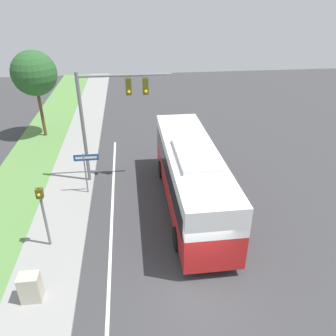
{
  "coord_description": "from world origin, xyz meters",
  "views": [
    {
      "loc": [
        -2.41,
        -9.03,
        10.35
      ],
      "look_at": [
        -0.43,
        6.73,
        1.88
      ],
      "focal_mm": 35.0,
      "sensor_mm": 36.0,
      "label": 1
    }
  ],
  "objects_px": {
    "utility_cabinet": "(30,287)",
    "street_sign": "(86,166)",
    "pedestrian_signal": "(43,208)",
    "signal_gantry": "(108,107)",
    "bus": "(191,174)"
  },
  "relations": [
    {
      "from": "pedestrian_signal",
      "to": "utility_cabinet",
      "type": "xyz_separation_m",
      "value": [
        -0.06,
        -3.08,
        -1.41
      ]
    },
    {
      "from": "bus",
      "to": "signal_gantry",
      "type": "xyz_separation_m",
      "value": [
        -4.21,
        3.38,
        2.7
      ]
    },
    {
      "from": "signal_gantry",
      "to": "street_sign",
      "type": "distance_m",
      "value": 3.53
    },
    {
      "from": "utility_cabinet",
      "to": "pedestrian_signal",
      "type": "bearing_deg",
      "value": 88.88
    },
    {
      "from": "signal_gantry",
      "to": "pedestrian_signal",
      "type": "relative_size",
      "value": 2.15
    },
    {
      "from": "utility_cabinet",
      "to": "street_sign",
      "type": "bearing_deg",
      "value": 78.92
    },
    {
      "from": "pedestrian_signal",
      "to": "utility_cabinet",
      "type": "height_order",
      "value": "pedestrian_signal"
    },
    {
      "from": "pedestrian_signal",
      "to": "street_sign",
      "type": "bearing_deg",
      "value": 72.27
    },
    {
      "from": "signal_gantry",
      "to": "pedestrian_signal",
      "type": "bearing_deg",
      "value": -115.56
    },
    {
      "from": "pedestrian_signal",
      "to": "street_sign",
      "type": "xyz_separation_m",
      "value": [
        1.4,
        4.38,
        -0.3
      ]
    },
    {
      "from": "signal_gantry",
      "to": "pedestrian_signal",
      "type": "height_order",
      "value": "signal_gantry"
    },
    {
      "from": "signal_gantry",
      "to": "street_sign",
      "type": "height_order",
      "value": "signal_gantry"
    },
    {
      "from": "pedestrian_signal",
      "to": "street_sign",
      "type": "height_order",
      "value": "pedestrian_signal"
    },
    {
      "from": "street_sign",
      "to": "bus",
      "type": "bearing_deg",
      "value": -18.8
    },
    {
      "from": "bus",
      "to": "utility_cabinet",
      "type": "distance_m",
      "value": 9.08
    }
  ]
}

